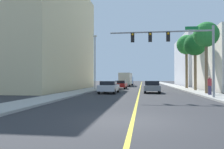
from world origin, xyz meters
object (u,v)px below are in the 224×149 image
at_px(palm_mid, 195,45).
at_px(palm_near, 206,36).
at_px(delivery_truck, 126,79).
at_px(car_silver, 109,87).
at_px(street_lamp, 95,59).
at_px(car_red, 121,85).
at_px(palm_far, 186,46).
at_px(car_black, 130,82).
at_px(traffic_signal_mast, 177,44).
at_px(pedestrian, 210,85).
at_px(car_gray, 152,87).

bearing_deg(palm_mid, palm_near, -92.95).
bearing_deg(delivery_truck, car_silver, -88.38).
height_order(street_lamp, palm_mid, street_lamp).
height_order(palm_near, car_red, palm_near).
bearing_deg(car_red, palm_far, 9.25).
bearing_deg(car_black, car_red, -91.31).
xyz_separation_m(palm_far, car_silver, (-11.18, -12.53, -6.48)).
bearing_deg(car_red, palm_near, -46.90).
bearing_deg(palm_far, car_silver, -131.74).
xyz_separation_m(palm_mid, car_black, (-10.64, 28.80, -5.58)).
relative_size(traffic_signal_mast, car_silver, 2.12).
distance_m(car_red, pedestrian, 17.22).
distance_m(traffic_signal_mast, pedestrian, 5.93).
relative_size(car_gray, delivery_truck, 0.44).
distance_m(palm_far, car_black, 25.50).
bearing_deg(car_silver, palm_far, 49.96).
height_order(palm_mid, car_gray, palm_mid).
height_order(delivery_truck, pedestrian, delivery_truck).
bearing_deg(palm_near, pedestrian, -97.49).
bearing_deg(car_silver, car_black, 90.99).
xyz_separation_m(car_gray, car_silver, (-5.05, -1.51, 0.01)).
xyz_separation_m(palm_near, car_black, (-10.30, 35.41, -5.67)).
xyz_separation_m(street_lamp, car_silver, (3.02, -6.24, -3.79)).
xyz_separation_m(palm_far, pedestrian, (-0.73, -15.39, -6.17)).
bearing_deg(delivery_truck, car_black, 91.12).
distance_m(car_red, car_silver, 11.06).
bearing_deg(car_gray, palm_near, -19.53).
relative_size(car_silver, pedestrian, 2.33).
relative_size(palm_near, car_silver, 1.82).
relative_size(palm_mid, delivery_truck, 0.88).
height_order(street_lamp, car_black, street_lamp).
relative_size(palm_mid, pedestrian, 4.27).
height_order(palm_far, delivery_truck, palm_far).
distance_m(palm_mid, pedestrian, 10.23).
xyz_separation_m(palm_near, palm_mid, (0.34, 6.61, -0.10)).
distance_m(car_gray, car_black, 33.53).
relative_size(palm_mid, car_black, 1.70).
bearing_deg(car_black, traffic_signal_mast, -81.96).
xyz_separation_m(palm_near, car_red, (-10.42, 11.75, -5.66)).
bearing_deg(traffic_signal_mast, car_gray, 104.11).
distance_m(traffic_signal_mast, street_lamp, 15.67).
relative_size(palm_far, delivery_truck, 1.00).
bearing_deg(pedestrian, palm_far, 63.37).
bearing_deg(pedestrian, car_silver, 140.80).
relative_size(palm_far, car_gray, 2.25).
height_order(traffic_signal_mast, delivery_truck, traffic_signal_mast).
height_order(car_silver, car_black, car_silver).
xyz_separation_m(street_lamp, delivery_truck, (3.26, 18.17, -2.95)).
height_order(car_red, car_black, car_black).
xyz_separation_m(traffic_signal_mast, palm_near, (3.82, 5.19, 1.66)).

